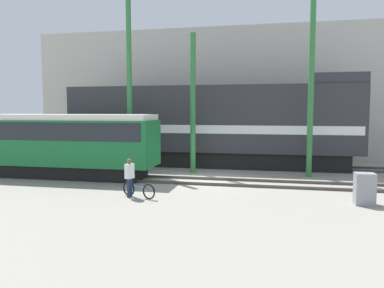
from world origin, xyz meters
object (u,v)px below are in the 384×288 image
freight_locomotive (212,125)px  person (129,174)px  streetcar (57,141)px  utility_pole_center (193,104)px  signal_box (365,189)px  bicycle (139,190)px  utility_pole_left (129,87)px  utility_pole_right (311,83)px

freight_locomotive → person: freight_locomotive is taller
streetcar → person: size_ratio=6.76×
utility_pole_center → signal_box: size_ratio=6.52×
freight_locomotive → utility_pole_center: bearing=-103.0°
signal_box → streetcar: bearing=168.2°
person → signal_box: size_ratio=1.32×
bicycle → utility_pole_center: (0.90, 6.50, 3.59)m
streetcar → signal_box: size_ratio=8.92×
person → signal_box: 9.10m
freight_locomotive → signal_box: size_ratio=15.07×
streetcar → signal_box: bearing=-11.8°
freight_locomotive → utility_pole_left: size_ratio=1.84×
utility_pole_right → signal_box: bearing=-76.0°
bicycle → utility_pole_center: 7.48m
person → utility_pole_right: (7.62, 6.50, 4.02)m
utility_pole_center → bicycle: bearing=-97.9°
streetcar → utility_pole_left: size_ratio=1.09×
streetcar → utility_pole_right: (13.14, 2.78, 3.07)m
utility_pole_left → signal_box: 13.65m
freight_locomotive → streetcar: bearing=-143.3°
freight_locomotive → utility_pole_center: utility_pole_center is taller
utility_pole_left → person: bearing=-69.1°
streetcar → utility_pole_left: (3.03, 2.78, 3.01)m
utility_pole_center → utility_pole_right: size_ratio=0.79×
freight_locomotive → utility_pole_left: 5.69m
streetcar → utility_pole_left: 5.10m
streetcar → bicycle: streetcar is taller
bicycle → utility_pole_right: 10.79m
bicycle → utility_pole_right: utility_pole_right is taller
person → utility_pole_right: bearing=40.5°
utility_pole_center → utility_pole_left: bearing=180.0°
streetcar → person: streetcar is taller
freight_locomotive → utility_pole_right: (5.70, -2.78, 2.33)m
utility_pole_center → utility_pole_right: 6.43m
bicycle → utility_pole_center: size_ratio=0.21×
bicycle → utility_pole_left: (-2.87, 6.50, 4.60)m
person → utility_pole_right: size_ratio=0.16×
utility_pole_right → signal_box: (1.45, -5.83, -4.38)m
bicycle → utility_pole_left: bearing=113.8°
streetcar → utility_pole_center: utility_pole_center is taller
bicycle → person: 0.74m
freight_locomotive → signal_box: freight_locomotive is taller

